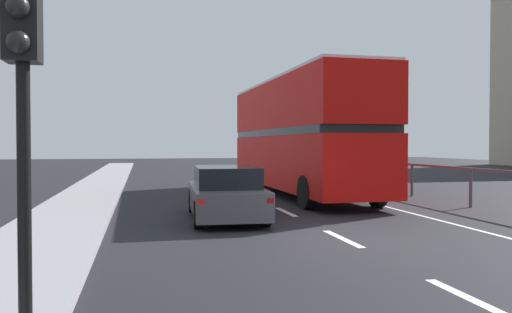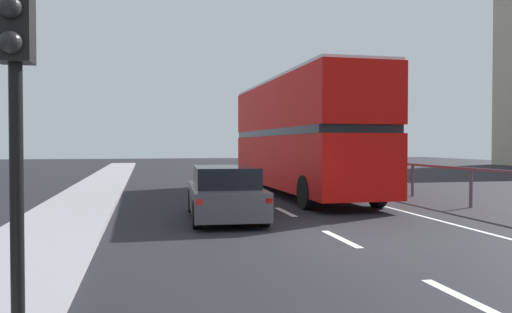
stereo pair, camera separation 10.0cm
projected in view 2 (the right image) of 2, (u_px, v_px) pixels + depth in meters
name	position (u px, v px, depth m)	size (l,w,h in m)	color
ground_plane	(335.00, 239.00, 10.82)	(73.21, 120.00, 0.10)	black
near_sidewalk_kerb	(37.00, 244.00, 9.60)	(2.16, 80.00, 0.14)	gray
lane_paint_markings	(304.00, 194.00, 19.73)	(3.47, 46.00, 0.01)	silver
bridge_side_railing	(391.00, 168.00, 20.79)	(0.10, 42.00, 1.21)	#444955
double_decker_bus_red	(300.00, 134.00, 19.44)	(2.73, 11.41, 4.30)	red
hatchback_car_near	(225.00, 193.00, 13.30)	(1.93, 4.38, 1.35)	#48454A
traffic_signal_pole	(14.00, 56.00, 4.62)	(0.30, 0.42, 3.41)	black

